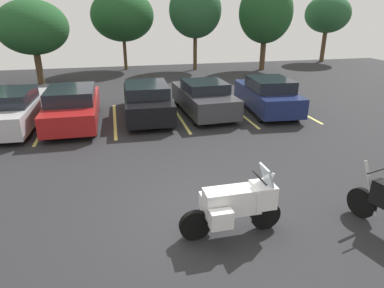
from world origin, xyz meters
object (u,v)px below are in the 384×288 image
at_px(car_silver, 11,109).
at_px(car_charcoal, 204,97).
at_px(car_black, 147,100).
at_px(car_red, 73,106).
at_px(motorcycle_touring, 236,204).
at_px(car_navy, 267,95).

relative_size(car_silver, car_charcoal, 1.08).
xyz_separation_m(car_black, car_charcoal, (2.48, -0.07, -0.01)).
height_order(car_silver, car_red, car_red).
relative_size(motorcycle_touring, car_navy, 0.47).
bearing_deg(car_charcoal, car_navy, -7.21).
relative_size(motorcycle_touring, car_silver, 0.44).
xyz_separation_m(car_black, car_navy, (5.31, -0.43, 0.03)).
xyz_separation_m(car_charcoal, car_navy, (2.84, -0.36, 0.04)).
bearing_deg(car_red, car_charcoal, 3.20).
relative_size(car_silver, car_red, 1.04).
distance_m(motorcycle_touring, car_navy, 9.33).
height_order(car_silver, car_charcoal, car_silver).
distance_m(car_red, car_navy, 8.28).
bearing_deg(car_navy, car_charcoal, 172.79).
distance_m(car_silver, car_charcoal, 7.72).
xyz_separation_m(motorcycle_touring, car_silver, (-6.16, 8.39, 0.03)).
xyz_separation_m(car_red, car_charcoal, (5.44, 0.30, -0.02)).
height_order(motorcycle_touring, car_red, car_red).
bearing_deg(car_red, motorcycle_touring, -64.87).
relative_size(car_red, car_charcoal, 1.04).
bearing_deg(car_red, car_navy, -0.38).
bearing_deg(car_charcoal, car_silver, -178.52).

